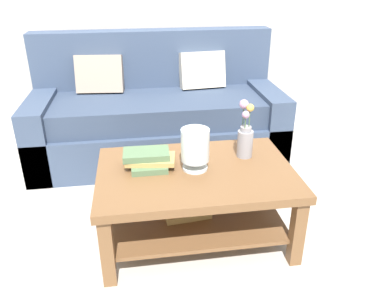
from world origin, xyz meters
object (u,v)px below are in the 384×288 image
at_px(couch, 157,115).
at_px(glass_hurricane_vase, 195,147).
at_px(book_stack_main, 149,159).
at_px(flower_pitcher, 245,136).
at_px(coffee_table, 195,189).

xyz_separation_m(couch, glass_hurricane_vase, (0.14, -1.23, 0.25)).
distance_m(book_stack_main, flower_pitcher, 0.61).
relative_size(coffee_table, glass_hurricane_vase, 4.59).
distance_m(couch, glass_hurricane_vase, 1.26).
height_order(coffee_table, flower_pitcher, flower_pitcher).
xyz_separation_m(book_stack_main, glass_hurricane_vase, (0.27, -0.07, 0.09)).
xyz_separation_m(book_stack_main, flower_pitcher, (0.60, 0.05, 0.09)).
height_order(book_stack_main, glass_hurricane_vase, glass_hurricane_vase).
distance_m(coffee_table, glass_hurricane_vase, 0.28).
relative_size(book_stack_main, glass_hurricane_vase, 1.25).
relative_size(couch, glass_hurricane_vase, 8.44).
height_order(coffee_table, book_stack_main, book_stack_main).
xyz_separation_m(couch, book_stack_main, (-0.13, -1.16, 0.16)).
distance_m(coffee_table, flower_pitcher, 0.45).
relative_size(couch, book_stack_main, 6.74).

